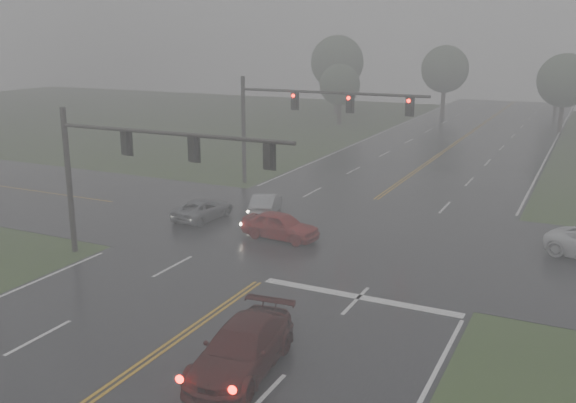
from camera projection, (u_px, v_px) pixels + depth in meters
The scene contains 14 objects.
main_road at pixel (314, 243), 33.03m from camera, with size 18.00×160.00×0.02m, color black.
cross_street at pixel (328, 233), 34.77m from camera, with size 120.00×14.00×0.02m, color black.
stop_bar at pixel (359, 298), 26.25m from camera, with size 8.50×0.50×0.01m, color silver.
sedan_maroon at pixel (242, 371), 20.56m from camera, with size 2.15×5.28×1.53m, color #380B0A.
sedan_red at pixel (280, 239), 33.78m from camera, with size 1.68×4.19×1.43m, color #9E0E0E.
sedan_silver at pixel (266, 214), 38.38m from camera, with size 1.36×3.90×1.28m, color gray.
car_grey at pixel (204, 219), 37.37m from camera, with size 1.94×4.21×1.17m, color slate.
signal_gantry_near at pixel (128, 158), 29.04m from camera, with size 12.25×0.31×7.14m.
signal_gantry_far at pixel (296, 112), 43.54m from camera, with size 13.42×0.39×7.62m.
tree_nw_a at pixel (340, 85), 75.56m from camera, with size 4.83×4.83×7.10m.
tree_ne_a at pixel (565, 81), 69.06m from camera, with size 5.80×5.80×8.51m.
tree_n_mid at pixel (445, 69), 84.27m from camera, with size 6.19×6.19×9.09m.
tree_nw_b at pixel (337, 62), 85.03m from camera, with size 7.05×7.05×10.36m.
tree_n_far at pixel (558, 79), 87.54m from camera, with size 4.62×4.62×6.79m.
Camera 1 is at (12.57, -8.81, 10.46)m, focal length 40.00 mm.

